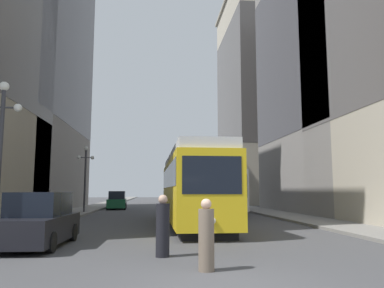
{
  "coord_description": "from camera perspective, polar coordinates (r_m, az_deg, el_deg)",
  "views": [
    {
      "loc": [
        -1.37,
        -7.61,
        1.87
      ],
      "look_at": [
        0.17,
        8.52,
        3.9
      ],
      "focal_mm": 34.96,
      "sensor_mm": 36.0,
      "label": 1
    }
  ],
  "objects": [
    {
      "name": "sidewalk_left",
      "position": [
        48.11,
        -13.61,
        -9.07
      ],
      "size": [
        2.83,
        120.0,
        0.15
      ],
      "primitive_type": "cube",
      "color": "gray",
      "rests_on": "ground"
    },
    {
      "name": "lamp_post_left_near",
      "position": [
        15.86,
        -27.09,
        1.32
      ],
      "size": [
        1.41,
        0.36,
        5.88
      ],
      "color": "#333338",
      "rests_on": "sidewalk_left"
    },
    {
      "name": "streetcar",
      "position": [
        20.57,
        -0.05,
        -6.49
      ],
      "size": [
        2.81,
        14.05,
        3.89
      ],
      "rotation": [
        0.0,
        0.0,
        0.01
      ],
      "color": "black",
      "rests_on": "ground"
    },
    {
      "name": "sidewalk_right",
      "position": [
        48.56,
        5.79,
        -9.21
      ],
      "size": [
        2.83,
        120.0,
        0.15
      ],
      "primitive_type": "cube",
      "color": "gray",
      "rests_on": "ground"
    },
    {
      "name": "ground_plane",
      "position": [
        7.96,
        4.95,
        -20.72
      ],
      "size": [
        200.0,
        200.0,
        0.0
      ],
      "primitive_type": "plane",
      "color": "#424244"
    },
    {
      "name": "building_right_corner",
      "position": [
        59.71,
        10.76,
        7.37
      ],
      "size": [
        11.78,
        19.12,
        32.34
      ],
      "color": "#B2A893",
      "rests_on": "ground"
    },
    {
      "name": "pedestrian_crossing_far",
      "position": [
        11.02,
        -4.49,
        -12.6
      ],
      "size": [
        0.39,
        0.39,
        1.76
      ],
      "rotation": [
        0.0,
        0.0,
        4.06
      ],
      "color": "black",
      "rests_on": "ground"
    },
    {
      "name": "transit_bus",
      "position": [
        33.05,
        4.26,
        -6.98
      ],
      "size": [
        2.91,
        12.07,
        3.45
      ],
      "rotation": [
        0.0,
        0.0,
        -0.03
      ],
      "color": "black",
      "rests_on": "ground"
    },
    {
      "name": "lamp_post_left_far",
      "position": [
        32.28,
        -15.95,
        -3.59
      ],
      "size": [
        1.41,
        0.36,
        5.4
      ],
      "color": "#333338",
      "rests_on": "sidewalk_left"
    },
    {
      "name": "parked_car_left_near",
      "position": [
        13.95,
        -22.35,
        -10.84
      ],
      "size": [
        1.97,
        4.44,
        1.82
      ],
      "rotation": [
        0.0,
        0.0,
        -0.02
      ],
      "color": "black",
      "rests_on": "ground"
    },
    {
      "name": "building_right_midblock",
      "position": [
        36.38,
        21.74,
        12.16
      ],
      "size": [
        11.23,
        17.2,
        26.34
      ],
      "color": "gray",
      "rests_on": "ground"
    },
    {
      "name": "pedestrian_crossing_near",
      "position": [
        9.11,
        2.19,
        -13.99
      ],
      "size": [
        0.38,
        0.38,
        1.68
      ],
      "rotation": [
        0.0,
        0.0,
        0.98
      ],
      "color": "#6B5B4C",
      "rests_on": "ground"
    },
    {
      "name": "parked_car_left_mid",
      "position": [
        39.36,
        -11.37,
        -8.48
      ],
      "size": [
        2.08,
        4.69,
        1.82
      ],
      "rotation": [
        0.0,
        0.0,
        0.05
      ],
      "color": "black",
      "rests_on": "ground"
    }
  ]
}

